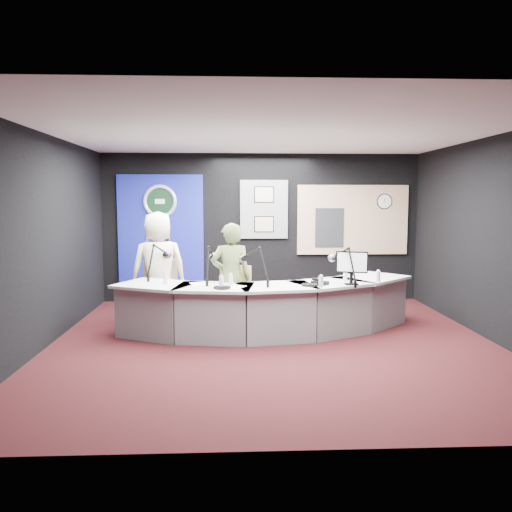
{
  "coord_description": "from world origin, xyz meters",
  "views": [
    {
      "loc": [
        -0.54,
        -6.76,
        1.93
      ],
      "look_at": [
        -0.2,
        0.8,
        1.1
      ],
      "focal_mm": 36.0,
      "sensor_mm": 36.0,
      "label": 1
    }
  ],
  "objects_px": {
    "armchair_left": "(159,294)",
    "armchair_right": "(231,299)",
    "person_man": "(159,267)",
    "person_woman": "(231,278)",
    "broadcast_desk": "(267,307)"
  },
  "relations": [
    {
      "from": "person_man",
      "to": "person_woman",
      "type": "relative_size",
      "value": 1.09
    },
    {
      "from": "person_man",
      "to": "person_woman",
      "type": "distance_m",
      "value": 1.36
    },
    {
      "from": "person_man",
      "to": "broadcast_desk",
      "type": "bearing_deg",
      "value": 139.04
    },
    {
      "from": "broadcast_desk",
      "to": "person_man",
      "type": "bearing_deg",
      "value": 154.86
    },
    {
      "from": "armchair_left",
      "to": "armchair_right",
      "type": "bearing_deg",
      "value": -40.95
    },
    {
      "from": "armchair_left",
      "to": "person_woman",
      "type": "xyz_separation_m",
      "value": [
        1.14,
        -0.72,
        0.35
      ]
    },
    {
      "from": "person_man",
      "to": "person_woman",
      "type": "xyz_separation_m",
      "value": [
        1.14,
        -0.72,
        -0.07
      ]
    },
    {
      "from": "broadcast_desk",
      "to": "armchair_left",
      "type": "height_order",
      "value": "armchair_left"
    },
    {
      "from": "armchair_left",
      "to": "person_woman",
      "type": "bearing_deg",
      "value": -40.95
    },
    {
      "from": "person_man",
      "to": "person_woman",
      "type": "height_order",
      "value": "person_man"
    },
    {
      "from": "armchair_right",
      "to": "person_man",
      "type": "relative_size",
      "value": 0.56
    },
    {
      "from": "armchair_left",
      "to": "person_woman",
      "type": "relative_size",
      "value": 0.56
    },
    {
      "from": "person_woman",
      "to": "armchair_left",
      "type": "bearing_deg",
      "value": -33.35
    },
    {
      "from": "armchair_left",
      "to": "person_woman",
      "type": "height_order",
      "value": "person_woman"
    },
    {
      "from": "armchair_left",
      "to": "armchair_right",
      "type": "xyz_separation_m",
      "value": [
        1.14,
        -0.72,
        0.05
      ]
    }
  ]
}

